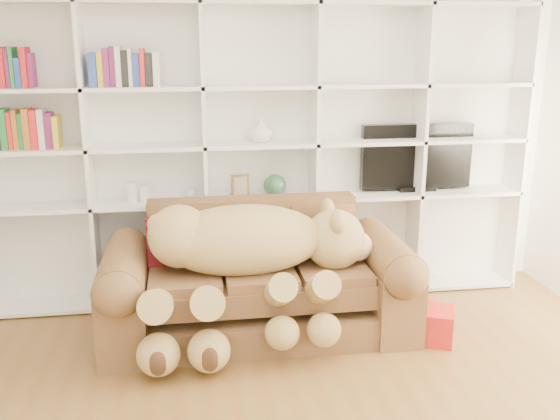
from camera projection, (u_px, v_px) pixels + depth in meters
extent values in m
cube|color=white|center=(257.00, 134.00, 5.12)|extent=(5.00, 0.02, 2.70)
cube|color=white|center=(258.00, 153.00, 5.13)|extent=(4.40, 0.03, 2.40)
cube|color=white|center=(90.00, 161.00, 4.78)|extent=(0.03, 0.35, 2.40)
cube|color=white|center=(205.00, 158.00, 4.91)|extent=(0.03, 0.35, 2.40)
cube|color=white|center=(314.00, 155.00, 5.04)|extent=(0.03, 0.35, 2.40)
cube|color=white|center=(418.00, 152.00, 5.17)|extent=(0.03, 0.35, 2.40)
cube|color=white|center=(516.00, 149.00, 5.31)|extent=(0.03, 0.35, 2.40)
cube|color=white|center=(261.00, 292.00, 5.29)|extent=(4.40, 0.35, 0.03)
cube|color=white|center=(260.00, 199.00, 5.07)|extent=(4.40, 0.35, 0.03)
cube|color=white|center=(260.00, 144.00, 4.95)|extent=(4.40, 0.35, 0.03)
cube|color=white|center=(259.00, 87.00, 4.83)|extent=(4.40, 0.35, 0.03)
cube|color=white|center=(259.00, 2.00, 4.66)|extent=(4.40, 0.35, 0.03)
cube|color=brown|center=(259.00, 318.00, 4.61)|extent=(2.13, 0.86, 0.22)
cube|color=brown|center=(259.00, 277.00, 4.50)|extent=(1.58, 0.71, 0.30)
cube|color=brown|center=(252.00, 233.00, 4.83)|extent=(1.58, 0.20, 0.56)
cube|color=brown|center=(126.00, 306.00, 4.43)|extent=(0.32, 0.96, 0.56)
cube|color=brown|center=(384.00, 290.00, 4.71)|extent=(0.32, 0.96, 0.56)
cylinder|color=brown|center=(123.00, 269.00, 4.35)|extent=(0.32, 0.91, 0.32)
cylinder|color=brown|center=(385.00, 255.00, 4.63)|extent=(0.32, 0.91, 0.32)
ellipsoid|color=tan|center=(243.00, 240.00, 4.38)|extent=(1.16, 0.56, 0.50)
sphere|color=tan|center=(180.00, 236.00, 4.30)|extent=(0.44, 0.44, 0.44)
sphere|color=tan|center=(335.00, 239.00, 4.48)|extent=(0.44, 0.44, 0.44)
sphere|color=#CFBA89|center=(357.00, 246.00, 4.52)|extent=(0.22, 0.22, 0.22)
sphere|color=#3D2516|center=(368.00, 247.00, 4.54)|extent=(0.07, 0.07, 0.07)
ellipsoid|color=tan|center=(338.00, 222.00, 4.28)|extent=(0.10, 0.17, 0.17)
ellipsoid|color=tan|center=(327.00, 210.00, 4.58)|extent=(0.10, 0.17, 0.17)
sphere|color=tan|center=(158.00, 225.00, 4.25)|extent=(0.15, 0.15, 0.15)
cylinder|color=tan|center=(278.00, 292.00, 4.16)|extent=(0.19, 0.53, 0.39)
cylinder|color=tan|center=(319.00, 290.00, 4.21)|extent=(0.19, 0.53, 0.39)
cylinder|color=tan|center=(157.00, 305.00, 4.06)|extent=(0.22, 0.62, 0.45)
cylinder|color=tan|center=(207.00, 302.00, 4.10)|extent=(0.22, 0.62, 0.45)
sphere|color=tan|center=(282.00, 334.00, 4.06)|extent=(0.23, 0.23, 0.23)
sphere|color=tan|center=(324.00, 331.00, 4.10)|extent=(0.23, 0.23, 0.23)
sphere|color=tan|center=(158.00, 354.00, 3.97)|extent=(0.28, 0.28, 0.28)
sphere|color=tan|center=(209.00, 350.00, 4.01)|extent=(0.28, 0.28, 0.28)
cube|color=#611210|center=(174.00, 242.00, 4.56)|extent=(0.41, 0.25, 0.41)
cube|color=red|center=(432.00, 325.00, 4.49)|extent=(0.39, 0.38, 0.24)
cube|color=black|center=(416.00, 156.00, 5.24)|extent=(0.95, 0.08, 0.54)
cube|color=black|center=(415.00, 187.00, 5.31)|extent=(0.32, 0.18, 0.04)
cube|color=brown|center=(240.00, 186.00, 5.02)|extent=(0.15, 0.06, 0.18)
sphere|color=#2A5138|center=(275.00, 186.00, 5.06)|extent=(0.18, 0.18, 0.18)
cylinder|color=silver|center=(132.00, 192.00, 4.90)|extent=(0.08, 0.08, 0.16)
cylinder|color=silver|center=(144.00, 194.00, 4.92)|extent=(0.09, 0.09, 0.13)
sphere|color=silver|center=(191.00, 193.00, 4.97)|extent=(0.10, 0.10, 0.10)
imported|color=silver|center=(261.00, 130.00, 4.92)|extent=(0.21, 0.21, 0.20)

